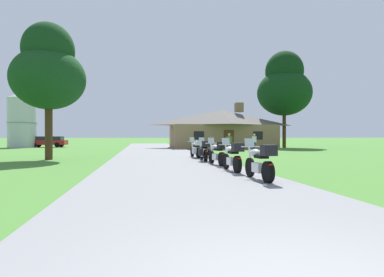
{
  "coord_description": "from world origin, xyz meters",
  "views": [
    {
      "loc": [
        -1.39,
        -2.31,
        1.43
      ],
      "look_at": [
        1.32,
        14.71,
        1.31
      ],
      "focal_mm": 29.89,
      "sensor_mm": 36.0,
      "label": 1
    }
  ],
  "objects_px": {
    "motorcycle_silver_nearest_to_camera": "(260,162)",
    "bystander_olive_shirt_beside_signpost": "(229,142)",
    "motorcycle_silver_farthest_in_row": "(196,149)",
    "bystander_white_shirt_near_lodge": "(254,141)",
    "tree_right_of_lodge": "(284,86)",
    "metal_silo_distant": "(22,120)",
    "parked_red_suv_far_left": "(48,141)",
    "tree_left_near": "(49,70)",
    "motorcycle_silver_third_in_row": "(218,153)",
    "motorcycle_white_second_in_row": "(233,157)",
    "motorcycle_silver_fourth_in_row": "(204,151)"
  },
  "relations": [
    {
      "from": "bystander_olive_shirt_beside_signpost",
      "to": "motorcycle_silver_farthest_in_row",
      "type": "bearing_deg",
      "value": 75.23
    },
    {
      "from": "motorcycle_white_second_in_row",
      "to": "motorcycle_silver_third_in_row",
      "type": "distance_m",
      "value": 2.7
    },
    {
      "from": "motorcycle_silver_third_in_row",
      "to": "metal_silo_distant",
      "type": "bearing_deg",
      "value": 116.15
    },
    {
      "from": "motorcycle_silver_third_in_row",
      "to": "motorcycle_silver_farthest_in_row",
      "type": "xyz_separation_m",
      "value": [
        -0.11,
        5.29,
        -0.01
      ]
    },
    {
      "from": "parked_red_suv_far_left",
      "to": "metal_silo_distant",
      "type": "bearing_deg",
      "value": 99.41
    },
    {
      "from": "tree_right_of_lodge",
      "to": "parked_red_suv_far_left",
      "type": "bearing_deg",
      "value": 168.46
    },
    {
      "from": "tree_left_near",
      "to": "tree_right_of_lodge",
      "type": "xyz_separation_m",
      "value": [
        23.2,
        17.04,
        2.22
      ]
    },
    {
      "from": "tree_right_of_lodge",
      "to": "metal_silo_distant",
      "type": "bearing_deg",
      "value": 170.08
    },
    {
      "from": "bystander_olive_shirt_beside_signpost",
      "to": "tree_right_of_lodge",
      "type": "relative_size",
      "value": 0.14
    },
    {
      "from": "motorcycle_silver_farthest_in_row",
      "to": "tree_right_of_lodge",
      "type": "distance_m",
      "value": 23.58
    },
    {
      "from": "motorcycle_silver_fourth_in_row",
      "to": "tree_right_of_lodge",
      "type": "height_order",
      "value": "tree_right_of_lodge"
    },
    {
      "from": "motorcycle_silver_fourth_in_row",
      "to": "bystander_olive_shirt_beside_signpost",
      "type": "xyz_separation_m",
      "value": [
        4.24,
        10.02,
        0.34
      ]
    },
    {
      "from": "bystander_white_shirt_near_lodge",
      "to": "motorcycle_silver_nearest_to_camera",
      "type": "bearing_deg",
      "value": 138.67
    },
    {
      "from": "tree_left_near",
      "to": "tree_right_of_lodge",
      "type": "distance_m",
      "value": 28.87
    },
    {
      "from": "motorcycle_silver_third_in_row",
      "to": "bystander_olive_shirt_beside_signpost",
      "type": "xyz_separation_m",
      "value": [
        4.11,
        12.63,
        0.33
      ]
    },
    {
      "from": "motorcycle_silver_nearest_to_camera",
      "to": "tree_left_near",
      "type": "distance_m",
      "value": 15.18
    },
    {
      "from": "bystander_olive_shirt_beside_signpost",
      "to": "metal_silo_distant",
      "type": "distance_m",
      "value": 27.7
    },
    {
      "from": "motorcycle_silver_nearest_to_camera",
      "to": "bystander_olive_shirt_beside_signpost",
      "type": "height_order",
      "value": "bystander_olive_shirt_beside_signpost"
    },
    {
      "from": "motorcycle_silver_fourth_in_row",
      "to": "tree_left_near",
      "type": "height_order",
      "value": "tree_left_near"
    },
    {
      "from": "motorcycle_silver_nearest_to_camera",
      "to": "motorcycle_silver_farthest_in_row",
      "type": "xyz_separation_m",
      "value": [
        -0.19,
        10.61,
        -0.01
      ]
    },
    {
      "from": "motorcycle_silver_third_in_row",
      "to": "metal_silo_distant",
      "type": "relative_size",
      "value": 0.29
    },
    {
      "from": "motorcycle_silver_third_in_row",
      "to": "parked_red_suv_far_left",
      "type": "xyz_separation_m",
      "value": [
        -15.44,
        28.8,
        0.16
      ]
    },
    {
      "from": "motorcycle_silver_nearest_to_camera",
      "to": "bystander_olive_shirt_beside_signpost",
      "type": "xyz_separation_m",
      "value": [
        4.03,
        17.95,
        0.33
      ]
    },
    {
      "from": "motorcycle_silver_nearest_to_camera",
      "to": "motorcycle_white_second_in_row",
      "type": "xyz_separation_m",
      "value": [
        -0.13,
        2.61,
        0.0
      ]
    },
    {
      "from": "bystander_white_shirt_near_lodge",
      "to": "tree_left_near",
      "type": "bearing_deg",
      "value": 95.32
    },
    {
      "from": "motorcycle_silver_farthest_in_row",
      "to": "bystander_white_shirt_near_lodge",
      "type": "relative_size",
      "value": 1.25
    },
    {
      "from": "metal_silo_distant",
      "to": "parked_red_suv_far_left",
      "type": "height_order",
      "value": "metal_silo_distant"
    },
    {
      "from": "motorcycle_silver_third_in_row",
      "to": "bystander_olive_shirt_beside_signpost",
      "type": "relative_size",
      "value": 1.23
    },
    {
      "from": "motorcycle_white_second_in_row",
      "to": "bystander_olive_shirt_beside_signpost",
      "type": "distance_m",
      "value": 15.89
    },
    {
      "from": "motorcycle_silver_third_in_row",
      "to": "parked_red_suv_far_left",
      "type": "distance_m",
      "value": 32.68
    },
    {
      "from": "bystander_olive_shirt_beside_signpost",
      "to": "motorcycle_silver_third_in_row",
      "type": "bearing_deg",
      "value": 87.11
    },
    {
      "from": "tree_right_of_lodge",
      "to": "bystander_white_shirt_near_lodge",
      "type": "bearing_deg",
      "value": -128.96
    },
    {
      "from": "motorcycle_silver_fourth_in_row",
      "to": "tree_right_of_lodge",
      "type": "bearing_deg",
      "value": 57.45
    },
    {
      "from": "tree_right_of_lodge",
      "to": "tree_left_near",
      "type": "bearing_deg",
      "value": -143.7
    },
    {
      "from": "motorcycle_silver_farthest_in_row",
      "to": "tree_right_of_lodge",
      "type": "height_order",
      "value": "tree_right_of_lodge"
    },
    {
      "from": "bystander_olive_shirt_beside_signpost",
      "to": "metal_silo_distant",
      "type": "xyz_separation_m",
      "value": [
        -22.58,
        15.83,
        2.59
      ]
    },
    {
      "from": "motorcycle_silver_farthest_in_row",
      "to": "motorcycle_silver_third_in_row",
      "type": "bearing_deg",
      "value": -95.03
    },
    {
      "from": "motorcycle_silver_nearest_to_camera",
      "to": "motorcycle_silver_third_in_row",
      "type": "bearing_deg",
      "value": 88.93
    },
    {
      "from": "motorcycle_silver_fourth_in_row",
      "to": "bystander_white_shirt_near_lodge",
      "type": "height_order",
      "value": "bystander_white_shirt_near_lodge"
    },
    {
      "from": "motorcycle_silver_third_in_row",
      "to": "metal_silo_distant",
      "type": "height_order",
      "value": "metal_silo_distant"
    },
    {
      "from": "motorcycle_white_second_in_row",
      "to": "motorcycle_silver_fourth_in_row",
      "type": "relative_size",
      "value": 1.0
    },
    {
      "from": "motorcycle_silver_nearest_to_camera",
      "to": "motorcycle_white_second_in_row",
      "type": "height_order",
      "value": "same"
    },
    {
      "from": "bystander_white_shirt_near_lodge",
      "to": "metal_silo_distant",
      "type": "xyz_separation_m",
      "value": [
        -25.39,
        14.51,
        2.6
      ]
    },
    {
      "from": "motorcycle_silver_farthest_in_row",
      "to": "bystander_white_shirt_near_lodge",
      "type": "xyz_separation_m",
      "value": [
        7.04,
        8.66,
        0.32
      ]
    },
    {
      "from": "parked_red_suv_far_left",
      "to": "bystander_olive_shirt_beside_signpost",
      "type": "bearing_deg",
      "value": -126.47
    },
    {
      "from": "motorcycle_silver_third_in_row",
      "to": "tree_left_near",
      "type": "xyz_separation_m",
      "value": [
        -9.14,
        5.74,
        4.81
      ]
    },
    {
      "from": "bystander_olive_shirt_beside_signpost",
      "to": "tree_left_near",
      "type": "bearing_deg",
      "value": 42.64
    },
    {
      "from": "motorcycle_silver_nearest_to_camera",
      "to": "motorcycle_silver_farthest_in_row",
      "type": "bearing_deg",
      "value": 89.11
    },
    {
      "from": "motorcycle_silver_nearest_to_camera",
      "to": "bystander_white_shirt_near_lodge",
      "type": "height_order",
      "value": "bystander_white_shirt_near_lodge"
    },
    {
      "from": "motorcycle_silver_farthest_in_row",
      "to": "bystander_white_shirt_near_lodge",
      "type": "distance_m",
      "value": 11.17
    }
  ]
}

